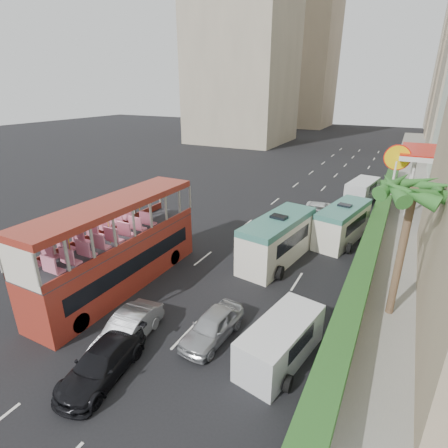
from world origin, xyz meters
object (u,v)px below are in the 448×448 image
Objects in this scene: panel_van_near at (281,341)px; panel_van_far at (362,190)px; van_asset at (316,220)px; shell_station at (436,181)px; car_black at (104,375)px; double_decker_bus at (118,245)px; car_silver_lane_a at (129,342)px; minibus_far at (342,224)px; car_silver_lane_b at (213,338)px; minibus_near at (278,240)px; palm_tree at (401,254)px.

panel_van_far is at bearing 100.66° from panel_van_near.
van_asset is 11.69m from shell_station.
car_black is at bearing -105.46° from van_asset.
double_decker_bus is at bearing -121.78° from van_asset.
car_silver_lane_a is 2.02m from car_black.
minibus_far reaches higher than car_black.
minibus_far is at bearing -59.31° from van_asset.
shell_station is at bearing 59.81° from car_black.
car_silver_lane_b is 0.63× the size of minibus_far.
panel_van_far is (9.90, 23.39, -1.52)m from double_decker_bus.
double_decker_bus is 1.82× the size of minibus_far.
double_decker_bus is at bearing -177.51° from panel_van_near.
minibus_far is (2.67, -3.46, 1.34)m from van_asset.
shell_station reaches higher than minibus_near.
van_asset reaches higher than car_silver_lane_b.
double_decker_bus is 17.51m from van_asset.
double_decker_bus is at bearing -125.61° from minibus_near.
shell_station reaches higher than car_black.
palm_tree is at bearing 42.42° from car_silver_lane_b.
panel_van_far reaches higher than van_asset.
palm_tree is (6.97, 5.57, 3.38)m from car_silver_lane_b.
car_silver_lane_b is 26.37m from shell_station.
shell_station is (8.72, 7.27, 2.75)m from van_asset.
car_silver_lane_b is 0.79× the size of van_asset.
palm_tree is (13.80, 4.00, 0.85)m from double_decker_bus.
palm_tree reaches higher than minibus_near.
shell_station is at bearing 5.34° from panel_van_far.
car_silver_lane_a is (3.63, -3.54, -2.53)m from double_decker_bus.
double_decker_bus is 1.72× the size of palm_tree.
panel_van_far is 0.79× the size of palm_tree.
car_black is at bearing -92.32° from panel_van_far.
minibus_far is (3.14, 5.23, -0.14)m from minibus_near.
van_asset reaches higher than car_silver_lane_a.
shell_station is at bearing 55.18° from double_decker_bus.
panel_van_near is at bearing 6.81° from car_silver_lane_b.
car_silver_lane_b is 14.24m from minibus_far.
car_silver_lane_a is 0.89× the size of panel_van_near.
double_decker_bus is at bearing 119.16° from car_black.
car_silver_lane_a is at bearing -143.44° from palm_tree.
car_silver_lane_a is 19.61m from van_asset.
minibus_near reaches higher than panel_van_far.
car_silver_lane_a is 27.67m from panel_van_far.
shell_station is at bearing 32.88° from van_asset.
panel_van_far reaches higher than panel_van_near.
shell_station is (6.05, 10.73, 1.41)m from minibus_far.
car_black is at bearing -53.32° from double_decker_bus.
van_asset is 0.79× the size of minibus_far.
shell_station is at bearing 86.63° from panel_van_near.
panel_van_near is 0.70× the size of palm_tree.
panel_van_far reaches higher than car_silver_lane_b.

